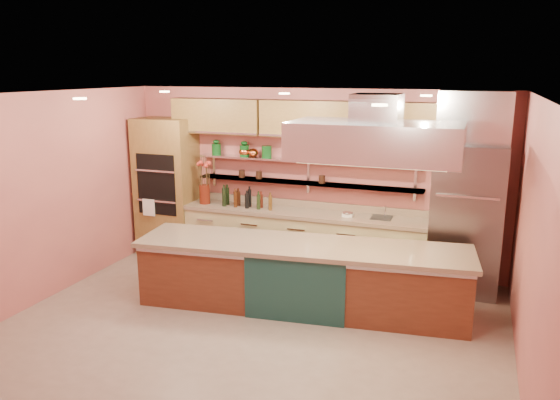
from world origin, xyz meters
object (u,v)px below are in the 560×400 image
at_px(island, 302,276).
at_px(refrigerator, 466,219).
at_px(flower_vase, 205,194).
at_px(copper_kettle, 253,153).
at_px(kitchen_scale, 348,214).
at_px(green_canister, 267,152).

bearing_deg(island, refrigerator, 27.90).
bearing_deg(flower_vase, copper_kettle, 15.77).
bearing_deg(island, flower_vase, 140.98).
xyz_separation_m(refrigerator, kitchen_scale, (-1.68, 0.01, -0.08)).
bearing_deg(flower_vase, island, -32.57).
bearing_deg(copper_kettle, refrigerator, -3.99).
distance_m(flower_vase, kitchen_scale, 2.40).
height_order(refrigerator, copper_kettle, refrigerator).
relative_size(refrigerator, island, 0.50).
xyz_separation_m(flower_vase, kitchen_scale, (2.40, 0.00, -0.11)).
distance_m(island, green_canister, 2.36).
relative_size(copper_kettle, green_canister, 0.90).
distance_m(refrigerator, island, 2.45).
distance_m(refrigerator, flower_vase, 4.08).
bearing_deg(kitchen_scale, copper_kettle, -170.75).
height_order(island, green_canister, green_canister).
bearing_deg(copper_kettle, island, -49.63).
height_order(refrigerator, kitchen_scale, refrigerator).
bearing_deg(kitchen_scale, green_canister, -172.02).
relative_size(refrigerator, flower_vase, 6.74).
distance_m(copper_kettle, green_canister, 0.23).
xyz_separation_m(island, green_canister, (-1.10, 1.57, 1.37)).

